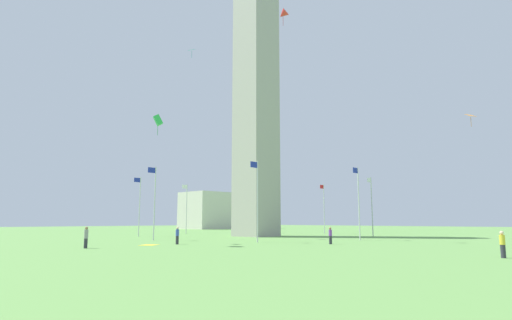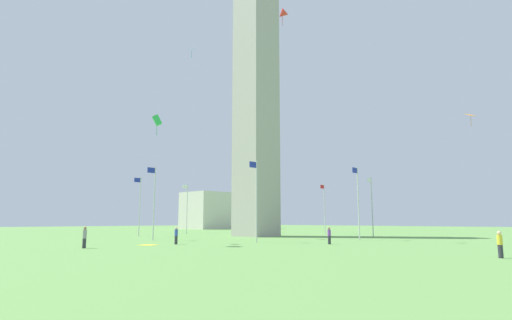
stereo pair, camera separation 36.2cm
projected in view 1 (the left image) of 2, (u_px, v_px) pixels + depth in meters
The scene contains 20 objects.
ground_plane at pixel (256, 236), 60.75m from camera, with size 260.00×260.00×0.00m, color #609347.
obelisk_monument at pixel (256, 82), 64.12m from camera, with size 5.14×5.14×46.71m.
flagpole_n at pixel (154, 200), 49.30m from camera, with size 1.12×0.14×8.65m.
flagpole_ne at pixel (257, 197), 44.44m from camera, with size 1.12×0.14×8.65m.
flagpole_e at pixel (358, 200), 49.51m from camera, with size 1.12×0.14×8.65m.
flagpole_se at pixel (372, 204), 61.54m from camera, with size 1.12×0.14×8.65m.
flagpole_s at pixel (324, 207), 73.48m from camera, with size 1.12×0.14×8.65m.
flagpole_sw at pixel (255, 207), 78.34m from camera, with size 1.12×0.14×8.65m.
flagpole_w at pixel (186, 207), 73.27m from camera, with size 1.12×0.14×8.65m.
flagpole_nw at pixel (139, 204), 61.24m from camera, with size 1.12×0.14×8.65m.
person_blue_shirt at pixel (177, 236), 40.34m from camera, with size 0.32×0.32×1.67m.
person_purple_shirt at pixel (330, 236), 40.61m from camera, with size 0.32×0.32×1.64m.
person_yellow_shirt at pixel (503, 245), 25.58m from camera, with size 0.32×0.32×1.64m.
person_gray_shirt at pixel (86, 237), 34.53m from camera, with size 0.32×0.32×1.78m.
kite_green_box at pixel (158, 120), 43.74m from camera, with size 1.16×0.97×2.22m.
kite_orange_diamond at pixel (471, 116), 48.92m from camera, with size 1.25×1.22×1.56m.
kite_cyan_diamond at pixel (192, 50), 58.11m from camera, with size 1.01×1.05×1.36m.
kite_red_delta at pixel (283, 14), 50.01m from camera, with size 1.36×1.59×2.17m.
distant_building at pixel (222, 211), 121.07m from camera, with size 23.45×11.24×10.14m.
picnic_blanket_near_first_person at pixel (149, 245), 39.11m from camera, with size 1.80×1.40×0.01m, color yellow.
Camera 1 is at (44.03, 43.25, 2.26)m, focal length 29.28 mm.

